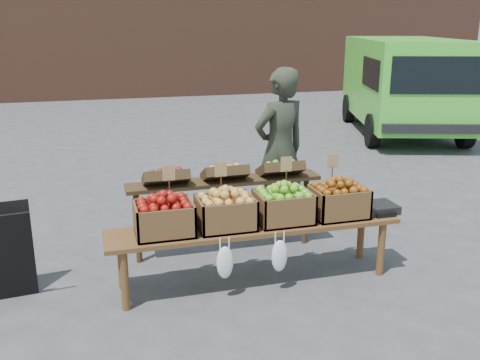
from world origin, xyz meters
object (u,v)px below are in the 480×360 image
object	(u,v)px
back_table	(225,206)
crate_green_apples	(338,202)
crate_red_apples	(284,207)
vendor	(280,150)
crate_russet_pears	(226,213)
display_bench	(255,253)
weighing_scale	(378,208)
crate_golden_apples	(164,219)
delivery_van	(403,87)

from	to	relation	value
back_table	crate_green_apples	bearing A→B (deg)	-37.90
crate_red_apples	vendor	bearing A→B (deg)	71.76
crate_russet_pears	crate_red_apples	distance (m)	0.55
display_bench	weighing_scale	xyz separation A→B (m)	(1.25, 0.00, 0.33)
back_table	crate_russet_pears	distance (m)	0.76
crate_golden_apples	back_table	bearing A→B (deg)	44.80
crate_red_apples	display_bench	bearing A→B (deg)	180.00
delivery_van	display_bench	size ratio (longest dim) A/B	1.66
delivery_van	weighing_scale	xyz separation A→B (m)	(-3.89, -5.81, -0.40)
delivery_van	crate_red_apples	distance (m)	7.59
crate_golden_apples	crate_green_apples	size ratio (longest dim) A/B	1.00
vendor	crate_russet_pears	distance (m)	1.61
vendor	crate_red_apples	size ratio (longest dim) A/B	3.75
crate_russet_pears	crate_green_apples	bearing A→B (deg)	0.00
vendor	crate_red_apples	distance (m)	1.35
crate_russet_pears	back_table	bearing A→B (deg)	76.33
back_table	crate_golden_apples	size ratio (longest dim) A/B	4.20
delivery_van	crate_red_apples	world-z (taller)	delivery_van
back_table	crate_red_apples	size ratio (longest dim) A/B	4.20
vendor	crate_golden_apples	size ratio (longest dim) A/B	3.75
crate_red_apples	weighing_scale	distance (m)	0.98
display_bench	weighing_scale	world-z (taller)	weighing_scale
crate_golden_apples	crate_red_apples	distance (m)	1.10
crate_red_apples	weighing_scale	bearing A→B (deg)	0.00
back_table	crate_red_apples	bearing A→B (deg)	-62.50
crate_russet_pears	crate_red_apples	size ratio (longest dim) A/B	1.00
delivery_van	display_bench	bearing A→B (deg)	-113.97
crate_russet_pears	crate_green_apples	world-z (taller)	same
crate_russet_pears	weighing_scale	xyz separation A→B (m)	(1.53, 0.00, -0.10)
display_bench	vendor	bearing A→B (deg)	61.32
vendor	crate_golden_apples	xyz separation A→B (m)	(-1.52, -1.26, -0.23)
delivery_van	crate_green_apples	distance (m)	7.24
delivery_van	weighing_scale	world-z (taller)	delivery_van
delivery_van	crate_golden_apples	xyz separation A→B (m)	(-5.97, -5.81, -0.30)
crate_green_apples	weighing_scale	distance (m)	0.44
crate_red_apples	crate_green_apples	xyz separation A→B (m)	(0.55, 0.00, 0.00)
delivery_van	weighing_scale	distance (m)	7.00
back_table	delivery_van	bearing A→B (deg)	44.16
vendor	back_table	world-z (taller)	vendor
crate_golden_apples	crate_russet_pears	size ratio (longest dim) A/B	1.00
display_bench	crate_green_apples	size ratio (longest dim) A/B	5.40
back_table	weighing_scale	size ratio (longest dim) A/B	6.18
vendor	weighing_scale	xyz separation A→B (m)	(0.56, -1.26, -0.33)
back_table	crate_russet_pears	xyz separation A→B (m)	(-0.18, -0.72, 0.19)
crate_red_apples	crate_green_apples	distance (m)	0.55
crate_red_apples	weighing_scale	xyz separation A→B (m)	(0.97, 0.00, -0.10)
crate_russet_pears	display_bench	bearing A→B (deg)	0.00
back_table	crate_golden_apples	bearing A→B (deg)	-135.20
back_table	display_bench	size ratio (longest dim) A/B	0.78
vendor	crate_green_apples	bearing A→B (deg)	78.85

